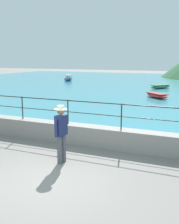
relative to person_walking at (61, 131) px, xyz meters
The scene contains 8 objects.
ground_plane 1.65m from the person_walking, 79.05° to the right, with size 120.00×120.00×0.00m, color slate.
promenade_wall 2.01m from the person_walking, 82.41° to the left, with size 20.00×0.56×0.70m, color gray.
railing 1.94m from the person_walking, 82.41° to the left, with size 18.44×0.04×0.90m.
lake_water 24.55m from the person_walking, 89.41° to the left, with size 64.00×44.32×0.06m, color teal.
person_walking is the anchor object (origin of this frame).
boat_0 14.28m from the person_walking, 88.18° to the left, with size 2.26×2.26×0.36m.
boat_2 28.49m from the person_walking, 117.29° to the left, with size 1.47×2.46×0.76m.
boat_3 20.91m from the person_walking, 90.91° to the left, with size 2.22×2.30×0.36m.
Camera 1 is at (3.54, -5.39, 3.11)m, focal length 43.08 mm.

